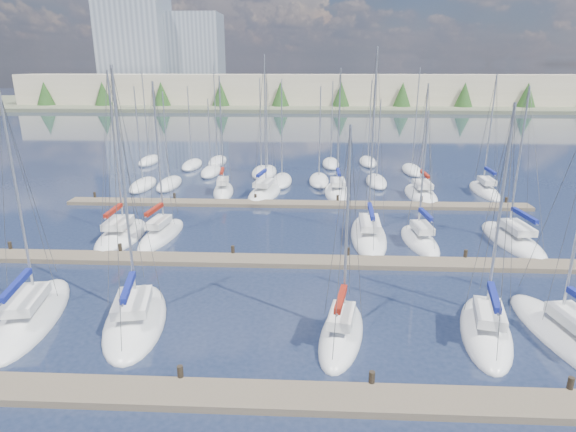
{
  "coord_description": "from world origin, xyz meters",
  "views": [
    {
      "loc": [
        1.36,
        -14.14,
        12.89
      ],
      "look_at": [
        0.0,
        14.0,
        4.0
      ],
      "focal_mm": 30.0,
      "sensor_mm": 36.0,
      "label": 1
    }
  ],
  "objects_px": {
    "sailboat_h": "(122,236)",
    "sailboat_l": "(420,241)",
    "sailboat_o": "(265,193)",
    "sailboat_b": "(32,316)",
    "sailboat_n": "(223,191)",
    "sailboat_c": "(136,319)",
    "sailboat_k": "(368,235)",
    "sailboat_e": "(486,331)",
    "sailboat_f": "(569,338)",
    "sailboat_i": "(162,235)",
    "sailboat_r": "(484,191)",
    "sailboat_m": "(512,240)",
    "sailboat_q": "(421,194)",
    "sailboat_d": "(341,334)",
    "sailboat_p": "(337,192)"
  },
  "relations": [
    {
      "from": "sailboat_h",
      "to": "sailboat_l",
      "type": "bearing_deg",
      "value": -1.13
    },
    {
      "from": "sailboat_o",
      "to": "sailboat_b",
      "type": "bearing_deg",
      "value": -101.17
    },
    {
      "from": "sailboat_n",
      "to": "sailboat_h",
      "type": "xyz_separation_m",
      "value": [
        -5.5,
        -14.08,
        -0.03
      ]
    },
    {
      "from": "sailboat_c",
      "to": "sailboat_k",
      "type": "distance_m",
      "value": 19.28
    },
    {
      "from": "sailboat_e",
      "to": "sailboat_l",
      "type": "height_order",
      "value": "sailboat_e"
    },
    {
      "from": "sailboat_f",
      "to": "sailboat_h",
      "type": "xyz_separation_m",
      "value": [
        -27.33,
        13.41,
        -0.0
      ]
    },
    {
      "from": "sailboat_i",
      "to": "sailboat_r",
      "type": "height_order",
      "value": "sailboat_r"
    },
    {
      "from": "sailboat_f",
      "to": "sailboat_m",
      "type": "distance_m",
      "value": 14.05
    },
    {
      "from": "sailboat_f",
      "to": "sailboat_e",
      "type": "height_order",
      "value": "sailboat_f"
    },
    {
      "from": "sailboat_e",
      "to": "sailboat_l",
      "type": "relative_size",
      "value": 1.14
    },
    {
      "from": "sailboat_m",
      "to": "sailboat_c",
      "type": "bearing_deg",
      "value": -157.12
    },
    {
      "from": "sailboat_k",
      "to": "sailboat_e",
      "type": "bearing_deg",
      "value": -70.18
    },
    {
      "from": "sailboat_f",
      "to": "sailboat_q",
      "type": "xyz_separation_m",
      "value": [
        -1.36,
        27.15,
        -0.01
      ]
    },
    {
      "from": "sailboat_i",
      "to": "sailboat_q",
      "type": "height_order",
      "value": "sailboat_i"
    },
    {
      "from": "sailboat_c",
      "to": "sailboat_k",
      "type": "relative_size",
      "value": 0.92
    },
    {
      "from": "sailboat_n",
      "to": "sailboat_h",
      "type": "height_order",
      "value": "sailboat_h"
    },
    {
      "from": "sailboat_d",
      "to": "sailboat_l",
      "type": "height_order",
      "value": "sailboat_d"
    },
    {
      "from": "sailboat_o",
      "to": "sailboat_m",
      "type": "height_order",
      "value": "sailboat_o"
    },
    {
      "from": "sailboat_f",
      "to": "sailboat_c",
      "type": "distance_m",
      "value": 21.74
    },
    {
      "from": "sailboat_b",
      "to": "sailboat_l",
      "type": "distance_m",
      "value": 26.13
    },
    {
      "from": "sailboat_f",
      "to": "sailboat_e",
      "type": "distance_m",
      "value": 3.84
    },
    {
      "from": "sailboat_f",
      "to": "sailboat_m",
      "type": "xyz_separation_m",
      "value": [
        2.67,
        13.79,
        -0.0
      ]
    },
    {
      "from": "sailboat_e",
      "to": "sailboat_b",
      "type": "bearing_deg",
      "value": -168.18
    },
    {
      "from": "sailboat_m",
      "to": "sailboat_r",
      "type": "distance_m",
      "value": 15.45
    },
    {
      "from": "sailboat_e",
      "to": "sailboat_c",
      "type": "bearing_deg",
      "value": -168.15
    },
    {
      "from": "sailboat_o",
      "to": "sailboat_i",
      "type": "height_order",
      "value": "sailboat_o"
    },
    {
      "from": "sailboat_c",
      "to": "sailboat_k",
      "type": "bearing_deg",
      "value": 33.27
    },
    {
      "from": "sailboat_e",
      "to": "sailboat_c",
      "type": "height_order",
      "value": "sailboat_c"
    },
    {
      "from": "sailboat_d",
      "to": "sailboat_q",
      "type": "bearing_deg",
      "value": 81.29
    },
    {
      "from": "sailboat_b",
      "to": "sailboat_n",
      "type": "height_order",
      "value": "sailboat_n"
    },
    {
      "from": "sailboat_h",
      "to": "sailboat_o",
      "type": "bearing_deg",
      "value": 52.63
    },
    {
      "from": "sailboat_e",
      "to": "sailboat_h",
      "type": "relative_size",
      "value": 0.91
    },
    {
      "from": "sailboat_l",
      "to": "sailboat_e",
      "type": "bearing_deg",
      "value": -92.57
    },
    {
      "from": "sailboat_r",
      "to": "sailboat_q",
      "type": "bearing_deg",
      "value": -164.14
    },
    {
      "from": "sailboat_n",
      "to": "sailboat_f",
      "type": "bearing_deg",
      "value": -58.19
    },
    {
      "from": "sailboat_e",
      "to": "sailboat_m",
      "type": "relative_size",
      "value": 0.99
    },
    {
      "from": "sailboat_n",
      "to": "sailboat_h",
      "type": "relative_size",
      "value": 0.95
    },
    {
      "from": "sailboat_m",
      "to": "sailboat_k",
      "type": "distance_m",
      "value": 10.79
    },
    {
      "from": "sailboat_o",
      "to": "sailboat_p",
      "type": "xyz_separation_m",
      "value": [
        7.54,
        0.81,
        -0.0
      ]
    },
    {
      "from": "sailboat_b",
      "to": "sailboat_h",
      "type": "bearing_deg",
      "value": 79.24
    },
    {
      "from": "sailboat_c",
      "to": "sailboat_h",
      "type": "bearing_deg",
      "value": 102.2
    },
    {
      "from": "sailboat_e",
      "to": "sailboat_l",
      "type": "bearing_deg",
      "value": 105.25
    },
    {
      "from": "sailboat_f",
      "to": "sailboat_k",
      "type": "height_order",
      "value": "sailboat_k"
    },
    {
      "from": "sailboat_n",
      "to": "sailboat_c",
      "type": "distance_m",
      "value": 26.7
    },
    {
      "from": "sailboat_p",
      "to": "sailboat_r",
      "type": "bearing_deg",
      "value": 4.52
    },
    {
      "from": "sailboat_c",
      "to": "sailboat_i",
      "type": "relative_size",
      "value": 1.09
    },
    {
      "from": "sailboat_p",
      "to": "sailboat_f",
      "type": "bearing_deg",
      "value": -70.49
    },
    {
      "from": "sailboat_f",
      "to": "sailboat_p",
      "type": "xyz_separation_m",
      "value": [
        -9.88,
        27.68,
        0.01
      ]
    },
    {
      "from": "sailboat_n",
      "to": "sailboat_i",
      "type": "xyz_separation_m",
      "value": [
        -2.43,
        -13.77,
        -0.01
      ]
    },
    {
      "from": "sailboat_i",
      "to": "sailboat_h",
      "type": "bearing_deg",
      "value": -168.33
    }
  ]
}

